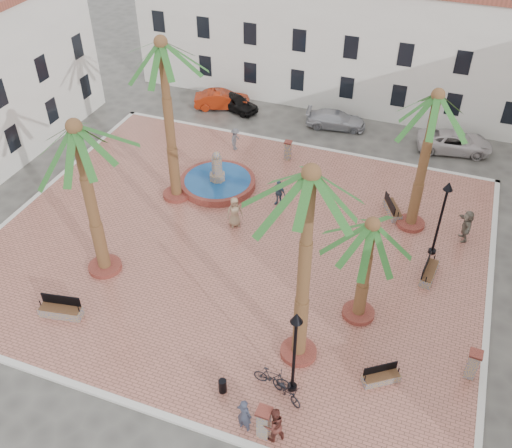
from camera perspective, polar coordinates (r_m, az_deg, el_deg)
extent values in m
plane|color=#56544F|center=(31.15, -1.72, -1.90)|extent=(120.00, 120.00, 0.00)
cube|color=#B26959|center=(31.10, -1.73, -1.80)|extent=(26.00, 22.00, 0.15)
cube|color=silver|center=(39.62, 4.26, 7.90)|extent=(26.30, 0.30, 0.16)
cube|color=silver|center=(24.63, -11.75, -17.45)|extent=(26.30, 0.30, 0.16)
cube|color=silver|center=(29.96, 22.23, -7.29)|extent=(0.30, 22.30, 0.16)
cube|color=silver|center=(37.08, -20.74, 2.88)|extent=(0.30, 22.30, 0.16)
cube|color=white|center=(45.65, 8.03, 18.06)|extent=(30.00, 7.00, 9.00)
cube|color=black|center=(47.91, -9.31, 15.97)|extent=(1.00, 0.12, 1.60)
cube|color=black|center=(46.29, -5.06, 15.49)|extent=(1.00, 0.12, 1.60)
cube|color=black|center=(44.91, -0.56, 14.90)|extent=(1.00, 0.12, 1.60)
cube|color=black|center=(43.82, 4.17, 14.17)|extent=(1.00, 0.12, 1.60)
cube|color=black|center=(43.03, 9.07, 13.32)|extent=(1.00, 0.12, 1.60)
cube|color=black|center=(42.55, 14.08, 12.34)|extent=(1.00, 0.12, 1.60)
cube|color=black|center=(42.41, 19.13, 11.26)|extent=(1.00, 0.12, 1.60)
cube|color=black|center=(42.59, 24.13, 10.09)|extent=(1.00, 0.12, 1.60)
cube|color=black|center=(46.87, -9.70, 19.35)|extent=(1.00, 0.12, 1.60)
cube|color=black|center=(45.20, -5.29, 18.99)|extent=(1.00, 0.12, 1.60)
cube|color=black|center=(43.80, -0.59, 18.50)|extent=(1.00, 0.12, 1.60)
cube|color=black|center=(42.68, 4.36, 17.85)|extent=(1.00, 0.12, 1.60)
cube|color=black|center=(41.86, 9.49, 17.03)|extent=(1.00, 0.12, 1.60)
cube|color=black|center=(41.38, 14.74, 16.06)|extent=(1.00, 0.12, 1.60)
cube|color=black|center=(41.22, 20.01, 14.94)|extent=(1.00, 0.12, 1.60)
cube|color=black|center=(39.10, -23.18, 7.86)|extent=(0.12, 1.00, 1.60)
cube|color=black|center=(41.66, -19.76, 10.62)|extent=(0.12, 1.00, 1.60)
cube|color=black|center=(44.44, -16.70, 13.02)|extent=(0.12, 1.00, 1.60)
cube|color=black|center=(40.46, -20.68, 14.35)|extent=(0.12, 1.00, 1.60)
cube|color=black|center=(43.31, -17.44, 16.58)|extent=(0.12, 1.00, 1.60)
cylinder|color=brown|center=(35.21, -3.85, 4.16)|extent=(4.64, 4.64, 0.44)
cylinder|color=#194C8C|center=(35.10, -3.86, 4.43)|extent=(4.08, 4.08, 0.07)
cylinder|color=gray|center=(35.08, -3.86, 4.46)|extent=(0.99, 0.99, 0.88)
cylinder|color=gray|center=(34.60, -3.92, 5.67)|extent=(0.66, 0.66, 1.32)
sphere|color=gray|center=(34.16, -3.98, 6.84)|extent=(0.49, 0.49, 0.49)
cylinder|color=brown|center=(34.62, -7.93, 2.97)|extent=(1.64, 1.64, 0.25)
cylinder|color=brown|center=(32.13, -8.66, 9.85)|extent=(0.53, 0.53, 9.21)
sphere|color=brown|center=(30.23, -9.52, 17.52)|extent=(0.72, 0.72, 0.72)
cylinder|color=brown|center=(30.32, -14.85, -4.13)|extent=(1.69, 1.69, 0.25)
cylinder|color=brown|center=(27.80, -16.20, 2.13)|extent=(0.55, 0.55, 7.97)
sphere|color=brown|center=(25.74, -17.76, 9.28)|extent=(0.74, 0.74, 0.74)
cylinder|color=brown|center=(25.64, 4.26, -12.60)|extent=(1.60, 1.60, 0.24)
cylinder|color=brown|center=(22.17, 4.83, -4.90)|extent=(0.52, 0.52, 9.22)
sphere|color=brown|center=(19.31, 5.54, 5.10)|extent=(0.70, 0.70, 0.70)
cylinder|color=brown|center=(27.50, 10.19, -8.73)|extent=(1.51, 1.51, 0.23)
cylinder|color=brown|center=(25.60, 10.86, -4.59)|extent=(0.49, 0.49, 5.20)
sphere|color=brown|center=(23.93, 11.59, -0.03)|extent=(0.66, 0.66, 0.66)
cylinder|color=brown|center=(33.21, 15.19, 0.08)|extent=(1.55, 1.55, 0.23)
cylinder|color=brown|center=(30.99, 16.40, 5.84)|extent=(0.50, 0.50, 7.71)
sphere|color=brown|center=(29.19, 17.76, 12.20)|extent=(0.68, 0.68, 0.68)
cube|color=gray|center=(28.46, -18.91, -8.32)|extent=(2.09, 0.96, 0.45)
cube|color=#56351E|center=(28.28, -19.01, -7.96)|extent=(1.97, 0.89, 0.07)
cube|color=black|center=(28.22, -18.93, -7.19)|extent=(1.88, 0.39, 0.56)
cylinder|color=black|center=(28.62, -20.77, -7.44)|extent=(0.05, 0.05, 0.34)
cylinder|color=black|center=(27.79, -17.32, -8.11)|extent=(0.05, 0.05, 0.34)
cube|color=gray|center=(25.18, 12.39, -14.88)|extent=(1.59, 1.33, 0.36)
cube|color=#56351E|center=(25.02, 12.45, -14.60)|extent=(1.49, 1.25, 0.05)
cube|color=black|center=(24.93, 12.34, -13.92)|extent=(1.26, 0.92, 0.45)
cylinder|color=black|center=(24.67, 10.85, -14.90)|extent=(0.05, 0.05, 0.27)
cylinder|color=black|center=(25.21, 14.09, -14.00)|extent=(0.05, 0.05, 0.27)
cube|color=gray|center=(30.10, 16.92, -4.78)|extent=(0.78, 1.94, 0.42)
cube|color=#56351E|center=(29.94, 17.00, -4.44)|extent=(0.72, 1.83, 0.06)
cube|color=black|center=(29.77, 16.67, -3.91)|extent=(0.25, 1.78, 0.52)
cylinder|color=black|center=(29.19, 16.65, -5.33)|extent=(0.05, 0.05, 0.31)
cylinder|color=black|center=(30.54, 17.42, -3.23)|extent=(0.05, 0.05, 0.31)
cube|color=gray|center=(33.78, 13.49, 1.34)|extent=(1.36, 1.92, 0.42)
cube|color=#56351E|center=(33.64, 13.55, 1.66)|extent=(1.27, 1.81, 0.06)
cube|color=black|center=(33.41, 13.25, 2.02)|extent=(0.86, 1.59, 0.52)
cylinder|color=black|center=(32.92, 14.04, 0.92)|extent=(0.05, 0.05, 0.31)
cylinder|color=black|center=(34.23, 13.14, 2.71)|extent=(0.05, 0.05, 0.31)
cylinder|color=black|center=(24.56, 3.64, -15.93)|extent=(0.40, 0.40, 0.18)
cylinder|color=black|center=(22.94, 3.84, -12.97)|extent=(0.13, 0.13, 4.02)
cone|color=black|center=(21.28, 4.09, -9.32)|extent=(0.49, 0.49, 0.45)
sphere|color=beige|center=(21.40, 4.07, -9.62)|extent=(0.27, 0.27, 0.27)
cylinder|color=black|center=(31.67, 17.20, -2.61)|extent=(0.40, 0.40, 0.18)
cylinder|color=black|center=(30.44, 17.90, 0.28)|extent=(0.13, 0.13, 4.01)
cone|color=black|center=(29.21, 18.72, 3.63)|extent=(0.49, 0.49, 0.45)
sphere|color=beige|center=(29.30, 18.65, 3.36)|extent=(0.27, 0.27, 0.27)
cube|color=gray|center=(22.81, 0.79, -19.32)|extent=(0.45, 0.45, 1.45)
cube|color=brown|center=(22.16, 0.80, -18.24)|extent=(0.57, 0.57, 0.11)
cube|color=gray|center=(37.55, 3.20, 7.30)|extent=(0.38, 0.38, 1.23)
cube|color=brown|center=(37.22, 3.23, 8.17)|extent=(0.47, 0.47, 0.09)
cube|color=gray|center=(26.00, 20.81, -13.07)|extent=(0.45, 0.45, 1.38)
cube|color=brown|center=(25.45, 21.18, -12.01)|extent=(0.56, 0.56, 0.11)
cylinder|color=black|center=(24.27, -3.36, -15.86)|extent=(0.34, 0.34, 0.66)
imported|color=#33374A|center=(22.85, -1.18, -18.54)|extent=(0.69, 0.52, 1.73)
imported|color=black|center=(24.01, 3.08, -16.32)|extent=(1.71, 1.30, 0.86)
imported|color=#58251F|center=(22.63, 1.82, -19.43)|extent=(1.06, 1.05, 1.73)
imported|color=black|center=(24.29, 1.61, -15.08)|extent=(1.64, 0.50, 0.98)
imported|color=#9C8061|center=(31.57, -2.16, 1.21)|extent=(1.07, 1.00, 1.84)
imported|color=#384D66|center=(33.25, 2.26, 3.17)|extent=(1.04, 0.69, 1.65)
imported|color=#535258|center=(38.52, -2.07, 8.49)|extent=(0.60, 1.02, 1.56)
imported|color=#706758|center=(32.59, 20.29, -0.15)|extent=(0.96, 1.82, 1.87)
imported|color=black|center=(43.96, -2.06, 12.06)|extent=(3.96, 2.54, 1.25)
imported|color=#A2270D|center=(44.28, -3.41, 12.30)|extent=(4.39, 2.77, 1.37)
imported|color=#B5B7BE|center=(41.93, 8.00, 10.30)|extent=(4.45, 2.30, 1.23)
imported|color=beige|center=(40.90, 19.26, 7.76)|extent=(5.25, 3.09, 1.37)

